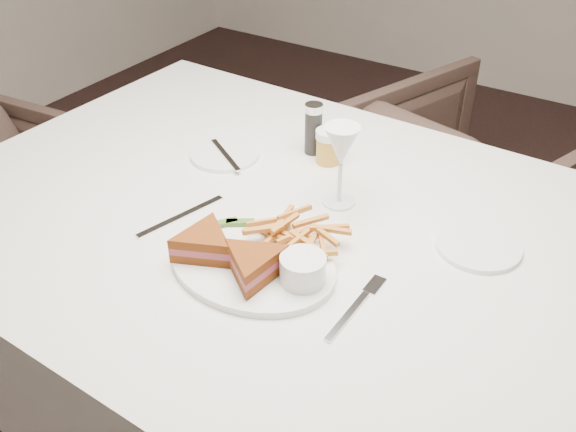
# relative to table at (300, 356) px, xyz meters

# --- Properties ---
(table) EXTENTS (1.60, 1.10, 0.75)m
(table) POSITION_rel_table_xyz_m (0.00, 0.00, 0.00)
(table) COLOR silver
(table) RESTS_ON ground
(chair_far) EXTENTS (0.86, 0.83, 0.71)m
(chair_far) POSITION_rel_table_xyz_m (0.09, 0.99, -0.02)
(chair_far) COLOR #443129
(chair_far) RESTS_ON ground
(chair_left) EXTENTS (0.64, 0.67, 0.64)m
(chair_left) POSITION_rel_table_xyz_m (-1.11, 0.04, -0.05)
(chair_left) COLOR #443129
(chair_left) RESTS_ON ground
(table_setting) EXTENTS (0.77, 0.63, 0.18)m
(table_setting) POSITION_rel_table_xyz_m (-0.00, -0.06, 0.41)
(table_setting) COLOR white
(table_setting) RESTS_ON table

